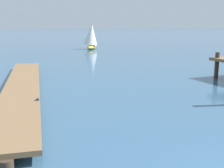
# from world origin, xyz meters

# --- Properties ---
(floating_dock) EXTENTS (2.14, 17.87, 0.53)m
(floating_dock) POSITION_xyz_m (-5.87, 12.14, 0.36)
(floating_dock) COLOR brown
(floating_dock) RESTS_ON ground
(distant_sailboat) EXTENTS (2.83, 4.06, 3.97)m
(distant_sailboat) POSITION_xyz_m (3.08, 37.98, 1.77)
(distant_sailboat) COLOR gold
(distant_sailboat) RESTS_ON ground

